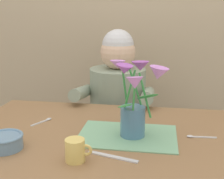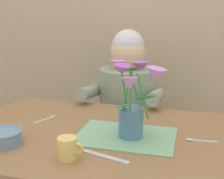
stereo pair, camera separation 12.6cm
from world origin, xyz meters
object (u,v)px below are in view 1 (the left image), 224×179
object	(u,v)px
flower_vase	(135,101)
dinner_knife	(113,157)
seated_person	(118,121)
ceramic_bowl	(5,141)
ceramic_mug	(76,150)

from	to	relation	value
flower_vase	dinner_knife	world-z (taller)	flower_vase
seated_person	ceramic_bowl	bearing A→B (deg)	-108.63
ceramic_mug	ceramic_bowl	bearing A→B (deg)	169.90
flower_vase	dinner_knife	xyz separation A→B (m)	(-0.06, -0.19, -0.15)
seated_person	dinner_knife	xyz separation A→B (m)	(0.10, -0.82, 0.18)
flower_vase	ceramic_mug	xyz separation A→B (m)	(-0.18, -0.24, -0.11)
flower_vase	ceramic_mug	size ratio (longest dim) A/B	3.30
ceramic_bowl	dinner_knife	xyz separation A→B (m)	(0.41, -0.01, -0.03)
ceramic_mug	seated_person	bearing A→B (deg)	88.57
seated_person	ceramic_bowl	world-z (taller)	seated_person
seated_person	ceramic_bowl	size ratio (longest dim) A/B	8.35
ceramic_mug	dinner_knife	bearing A→B (deg)	20.82
ceramic_bowl	ceramic_mug	size ratio (longest dim) A/B	1.46
flower_vase	ceramic_mug	world-z (taller)	flower_vase
seated_person	flower_vase	size ratio (longest dim) A/B	3.70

